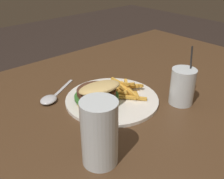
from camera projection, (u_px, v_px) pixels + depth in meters
The scene contains 5 objects.
dining_table at pixel (157, 144), 0.82m from camera, with size 1.38×1.20×0.70m.
meal_plate_near at pixel (106, 96), 0.80m from camera, with size 0.29×0.29×0.10m.
beer_glass at pixel (100, 134), 0.56m from camera, with size 0.08×0.08×0.15m.
juice_glass at pixel (182, 88), 0.79m from camera, with size 0.07×0.07×0.18m.
spoon at pixel (50, 99), 0.82m from camera, with size 0.18×0.12×0.02m.
Camera 1 is at (0.54, 0.39, 1.12)m, focal length 42.00 mm.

